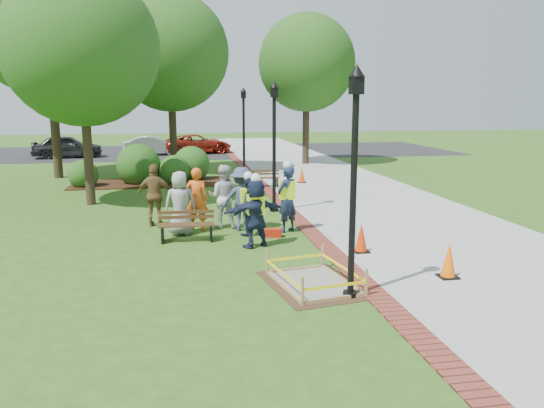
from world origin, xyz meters
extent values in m
plane|color=#285116|center=(0.00, 0.00, 0.00)|extent=(100.00, 100.00, 0.00)
cube|color=#9E9E99|center=(5.00, 10.00, 0.01)|extent=(6.00, 60.00, 0.02)
cube|color=maroon|center=(1.75, 10.00, 0.01)|extent=(0.50, 60.00, 0.03)
cube|color=#381E0F|center=(-3.00, 12.00, 0.02)|extent=(7.00, 3.00, 0.05)
cube|color=black|center=(0.00, 27.00, 0.00)|extent=(36.00, 12.00, 0.01)
cube|color=#47331E|center=(0.73, -2.25, 0.00)|extent=(2.07, 2.56, 0.01)
cube|color=gray|center=(0.73, -2.25, 0.02)|extent=(1.49, 1.98, 0.04)
cube|color=tan|center=(0.73, -2.25, 0.04)|extent=(1.63, 2.12, 0.08)
cube|color=tan|center=(0.73, -2.25, 0.28)|extent=(1.66, 2.15, 0.55)
cube|color=yellow|center=(0.73, -2.25, 0.30)|extent=(1.61, 2.09, 0.06)
cube|color=#52301C|center=(-1.70, 1.62, 0.44)|extent=(1.46, 0.47, 0.04)
cube|color=#52301C|center=(-1.69, 1.85, 0.67)|extent=(1.45, 0.09, 0.23)
cube|color=black|center=(-1.70, 1.62, 0.21)|extent=(1.33, 0.53, 0.43)
cube|color=#4E391A|center=(1.70, 10.00, 0.41)|extent=(1.37, 0.51, 0.04)
cube|color=#4E391A|center=(1.72, 10.21, 0.62)|extent=(1.34, 0.16, 0.21)
cube|color=black|center=(1.70, 10.00, 0.20)|extent=(1.25, 0.56, 0.39)
cube|color=black|center=(3.58, -2.35, 0.03)|extent=(0.39, 0.39, 0.05)
cone|color=#FF6308|center=(3.58, -2.35, 0.41)|extent=(0.30, 0.30, 0.71)
cube|color=black|center=(2.45, -0.21, 0.02)|extent=(0.37, 0.37, 0.05)
cone|color=red|center=(2.45, -0.21, 0.39)|extent=(0.30, 0.30, 0.69)
cube|color=black|center=(3.59, 10.90, 0.02)|extent=(0.36, 0.36, 0.05)
cone|color=#E94807|center=(3.59, 10.90, 0.38)|extent=(0.28, 0.28, 0.66)
cube|color=#B51F0D|center=(0.62, 1.65, 0.11)|extent=(0.49, 0.35, 0.22)
cylinder|color=black|center=(1.25, -3.00, 1.90)|extent=(0.12, 0.12, 3.80)
cube|color=black|center=(1.25, -3.00, 3.90)|extent=(0.22, 0.22, 0.32)
cone|color=black|center=(1.25, -3.00, 4.15)|extent=(0.28, 0.28, 0.22)
cylinder|color=black|center=(1.25, -3.00, 0.05)|extent=(0.28, 0.28, 0.10)
cylinder|color=black|center=(1.25, 5.00, 1.90)|extent=(0.12, 0.12, 3.80)
cube|color=black|center=(1.25, 5.00, 3.90)|extent=(0.22, 0.22, 0.32)
cone|color=black|center=(1.25, 5.00, 4.15)|extent=(0.28, 0.28, 0.22)
cylinder|color=black|center=(1.25, 5.00, 0.05)|extent=(0.28, 0.28, 0.10)
cylinder|color=black|center=(1.25, 13.00, 1.90)|extent=(0.12, 0.12, 3.80)
cube|color=black|center=(1.25, 13.00, 3.90)|extent=(0.22, 0.22, 0.32)
cone|color=black|center=(1.25, 13.00, 4.15)|extent=(0.28, 0.28, 0.22)
cylinder|color=black|center=(1.25, 13.00, 0.05)|extent=(0.28, 0.28, 0.10)
cylinder|color=#3D2D1E|center=(-4.96, 7.34, 2.22)|extent=(0.32, 0.32, 4.43)
sphere|color=#1C4A15|center=(-4.96, 7.34, 5.38)|extent=(5.28, 5.28, 5.28)
cylinder|color=#3D2D1E|center=(-2.06, 15.35, 2.46)|extent=(0.37, 0.37, 4.92)
sphere|color=#1C4A15|center=(-2.06, 15.35, 5.98)|extent=(5.79, 5.79, 5.79)
cylinder|color=#3D2D1E|center=(5.51, 18.05, 2.37)|extent=(0.38, 0.38, 4.73)
sphere|color=#1C4A15|center=(5.51, 18.05, 5.75)|extent=(5.49, 5.49, 5.49)
cylinder|color=#3D2D1E|center=(-7.52, 14.56, 3.06)|extent=(0.41, 0.41, 6.12)
sphere|color=#1C4A15|center=(-7.52, 14.56, 7.43)|extent=(7.36, 7.36, 7.36)
sphere|color=#1C4A15|center=(-5.86, 11.40, 0.00)|extent=(1.26, 1.26, 1.26)
sphere|color=#1C4A15|center=(-3.59, 12.00, 0.00)|extent=(1.93, 1.93, 1.93)
sphere|color=#1C4A15|center=(-2.03, 11.78, 0.00)|extent=(1.37, 1.37, 1.37)
sphere|color=#1C4A15|center=(-1.25, 12.73, 0.00)|extent=(1.70, 1.70, 1.70)
sphere|color=#1C4A15|center=(-3.22, 12.99, 0.00)|extent=(1.12, 1.12, 1.12)
imported|color=#9A9A9A|center=(-1.84, 2.33, 0.88)|extent=(0.58, 0.39, 1.77)
imported|color=orange|center=(-1.38, 2.77, 0.90)|extent=(0.65, 0.51, 1.80)
imported|color=silver|center=(-0.61, 2.98, 0.92)|extent=(0.66, 0.51, 1.83)
imported|color=brown|center=(-2.56, 3.52, 0.92)|extent=(0.64, 0.46, 1.83)
imported|color=#394265|center=(-0.12, 2.57, 0.90)|extent=(0.63, 0.46, 1.80)
imported|color=#1C2949|center=(0.01, 0.75, 0.86)|extent=(0.64, 0.53, 1.73)
cube|color=#B7F414|center=(0.01, 0.75, 1.11)|extent=(0.42, 0.26, 0.52)
sphere|color=white|center=(0.01, 0.75, 1.75)|extent=(0.25, 0.25, 0.25)
imported|color=#171E3C|center=(1.10, 2.17, 0.93)|extent=(0.71, 0.66, 1.86)
cube|color=#B7F414|center=(1.10, 2.17, 1.19)|extent=(0.42, 0.26, 0.52)
sphere|color=white|center=(1.10, 2.17, 1.88)|extent=(0.25, 0.25, 0.25)
imported|color=#1A2044|center=(-0.02, 1.96, 0.81)|extent=(0.56, 0.41, 1.61)
cube|color=#B7F414|center=(-0.02, 1.96, 1.04)|extent=(0.42, 0.26, 0.52)
sphere|color=white|center=(-0.02, 1.96, 1.64)|extent=(0.25, 0.25, 0.25)
imported|color=#29282B|center=(-8.89, 24.06, 0.00)|extent=(2.74, 5.13, 1.60)
imported|color=#B1B2B6|center=(-3.51, 24.82, 0.00)|extent=(2.32, 4.48, 1.41)
imported|color=maroon|center=(-0.49, 25.45, 0.00)|extent=(2.79, 4.74, 1.45)
camera|label=1|loc=(-1.87, -12.07, 3.63)|focal=35.00mm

